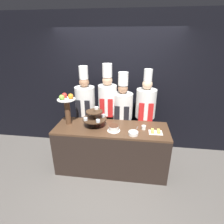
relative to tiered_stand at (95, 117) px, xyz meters
The scene contains 13 objects.
ground_plane 1.13m from the tiered_stand, 50.09° to the right, with size 14.00×14.00×0.00m, color #5B5651.
wall_back 1.00m from the tiered_stand, 71.72° to the left, with size 10.00×0.06×2.80m.
buffet_counter 0.67m from the tiered_stand, ahead, with size 1.97×0.68×0.87m.
tiered_stand is the anchor object (origin of this frame).
fruit_pedestal 0.53m from the tiered_stand, behind, with size 0.31×0.31×0.56m.
cake_round 0.39m from the tiered_stand, 19.26° to the right, with size 0.22×0.22×0.10m.
cup_white 0.86m from the tiered_stand, ahead, with size 0.07×0.07×0.07m.
cake_square_tray 1.06m from the tiered_stand, ahead, with size 0.22×0.17×0.05m.
serving_bowl_near 0.72m from the tiered_stand, 17.51° to the right, with size 0.16×0.16×0.16m.
chef_left 0.59m from the tiered_stand, 120.61° to the left, with size 0.39×0.39×1.83m.
chef_center_left 0.53m from the tiered_stand, 73.69° to the left, with size 0.36×0.36×1.88m.
chef_center_right 0.68m from the tiered_stand, 48.86° to the left, with size 0.39×0.39×1.74m.
chef_right 1.03m from the tiered_stand, 29.80° to the left, with size 0.38×0.38×1.80m.
Camera 1 is at (0.37, -2.34, 2.29)m, focal length 28.00 mm.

